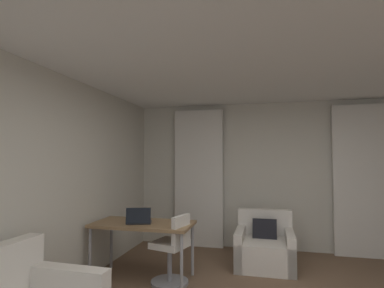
% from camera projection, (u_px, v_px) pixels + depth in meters
% --- Properties ---
extents(wall_window, '(5.12, 0.06, 2.60)m').
position_uv_depth(wall_window, '(275.00, 175.00, 5.51)').
color(wall_window, beige).
rests_on(wall_window, ground).
extents(wall_left, '(0.06, 6.12, 2.60)m').
position_uv_depth(wall_left, '(28.00, 188.00, 3.16)').
color(wall_left, beige).
rests_on(wall_left, ground).
extents(ceiling, '(5.12, 6.12, 0.06)m').
position_uv_depth(ceiling, '(284.00, 38.00, 2.64)').
color(ceiling, white).
rests_on(ceiling, wall_left).
extents(curtain_left_panel, '(0.90, 0.06, 2.50)m').
position_uv_depth(curtain_left_panel, '(199.00, 178.00, 5.71)').
color(curtain_left_panel, silver).
rests_on(curtain_left_panel, ground).
extents(curtain_right_panel, '(0.90, 0.06, 2.50)m').
position_uv_depth(curtain_right_panel, '(362.00, 180.00, 5.06)').
color(curtain_right_panel, silver).
rests_on(curtain_right_panel, ground).
extents(armchair, '(0.84, 0.85, 0.79)m').
position_uv_depth(armchair, '(265.00, 248.00, 4.63)').
color(armchair, silver).
rests_on(armchair, ground).
extents(desk, '(1.33, 0.67, 0.74)m').
position_uv_depth(desk, '(143.00, 227.00, 4.15)').
color(desk, olive).
rests_on(desk, ground).
extents(desk_chair, '(0.49, 0.49, 0.88)m').
position_uv_depth(desk_chair, '(172.00, 253.00, 3.95)').
color(desk_chair, gray).
rests_on(desk_chair, ground).
extents(laptop, '(0.38, 0.33, 0.22)m').
position_uv_depth(laptop, '(139.00, 220.00, 4.09)').
color(laptop, '#2D2D33').
rests_on(laptop, desk).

